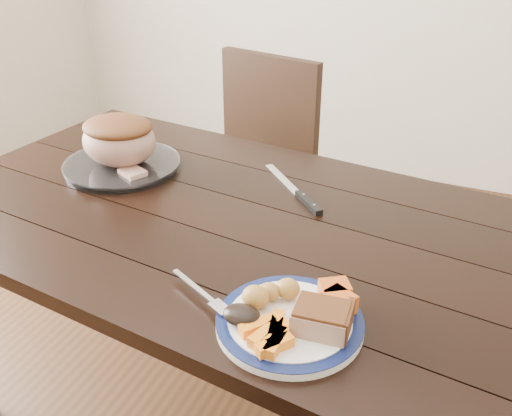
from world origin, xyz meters
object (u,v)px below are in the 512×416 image
at_px(dining_table, 230,247).
at_px(serving_platter, 122,166).
at_px(chair_far, 253,167).
at_px(fork, 204,295).
at_px(pork_slice, 321,319).
at_px(dinner_plate, 290,323).
at_px(carving_knife, 302,196).
at_px(roast_joint, 119,141).

relative_size(dining_table, serving_platter, 5.22).
bearing_deg(chair_far, fork, 120.57).
distance_m(dining_table, chair_far, 0.79).
relative_size(pork_slice, fork, 0.58).
height_order(dining_table, dinner_plate, dinner_plate).
xyz_separation_m(dining_table, chair_far, (-0.26, 0.74, -0.13)).
bearing_deg(serving_platter, carving_knife, 3.82).
height_order(serving_platter, carving_knife, serving_platter).
height_order(chair_far, carving_knife, chair_far).
bearing_deg(fork, dining_table, 134.28).
bearing_deg(dinner_plate, serving_platter, 146.68).
distance_m(dining_table, serving_platter, 0.43).
bearing_deg(serving_platter, dining_table, -17.03).
bearing_deg(serving_platter, pork_slice, -31.41).
height_order(dining_table, fork, fork).
relative_size(chair_far, carving_knife, 3.83).
distance_m(serving_platter, roast_joint, 0.08).
bearing_deg(carving_knife, serving_platter, -131.65).
distance_m(pork_slice, fork, 0.24).
xyz_separation_m(serving_platter, roast_joint, (0.00, -0.00, 0.08)).
xyz_separation_m(dinner_plate, pork_slice, (0.06, -0.01, 0.03)).
height_order(dining_table, serving_platter, serving_platter).
bearing_deg(chair_far, pork_slice, 131.07).
bearing_deg(pork_slice, roast_joint, 148.59).
relative_size(pork_slice, carving_knife, 0.40).
relative_size(roast_joint, carving_knife, 0.88).
relative_size(chair_far, fork, 5.58).
xyz_separation_m(pork_slice, carving_knife, (-0.21, 0.49, -0.04)).
relative_size(dinner_plate, fork, 1.63).
bearing_deg(roast_joint, carving_knife, 3.82).
relative_size(dining_table, roast_joint, 7.94).
bearing_deg(dinner_plate, dining_table, 130.69).
height_order(serving_platter, roast_joint, roast_joint).
distance_m(chair_far, dinner_plate, 1.21).
distance_m(serving_platter, pork_slice, 0.87).
distance_m(dining_table, pork_slice, 0.49).
bearing_deg(dinner_plate, carving_knife, 106.92).
relative_size(dining_table, carving_knife, 6.98).
bearing_deg(serving_platter, roast_joint, -90.00).
distance_m(chair_far, roast_joint, 0.70).
bearing_deg(fork, roast_joint, 165.13).
height_order(dining_table, pork_slice, pork_slice).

